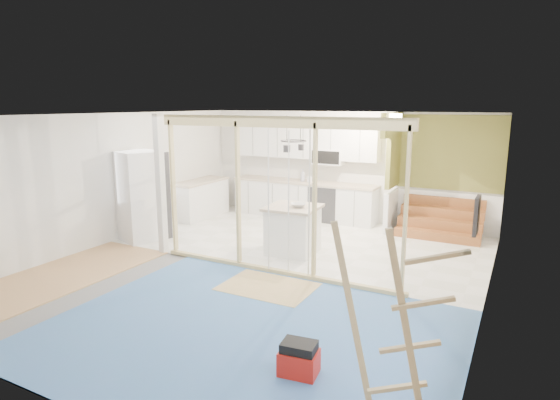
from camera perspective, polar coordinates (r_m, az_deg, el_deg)
The scene contains 17 objects.
room at distance 7.68m, azimuth -2.62°, elevation 0.55°, with size 7.01×8.01×2.61m.
floor_overlays at distance 8.04m, azimuth -1.85°, elevation -8.47°, with size 7.00×8.00×0.03m.
stud_frame at distance 7.76m, azimuth -4.37°, elevation 2.95°, with size 4.66×0.14×2.60m.
base_cabinets at distance 11.49m, azimuth -1.03°, elevation 0.07°, with size 4.45×2.24×0.93m.
upper_cabinets at distance 11.35m, azimuth 3.48°, elevation 6.81°, with size 3.60×0.41×0.85m.
green_partition at distance 10.47m, azimuth 17.59°, elevation 1.04°, with size 2.25×1.51×2.60m.
pot_rack at distance 9.38m, azimuth 1.60°, elevation 6.89°, with size 0.52×0.52×0.72m.
sheathing_panel at distance 4.75m, azimuth 22.45°, elevation -7.43°, with size 0.02×4.00×2.60m, color tan.
electrical_panel at distance 5.23m, azimuth 22.86°, elevation -1.73°, with size 0.04×0.30×0.40m, color #37383C.
ceiling_light at distance 9.80m, azimuth 13.70°, elevation 9.96°, with size 0.32×0.32×0.08m, color #FFEABF.
fridge at distance 9.96m, azimuth -16.70°, elevation 0.43°, with size 1.03×0.99×1.84m.
island at distance 8.77m, azimuth 1.59°, elevation -3.69°, with size 1.00×1.00×0.91m.
bowl at distance 8.59m, azimuth 2.25°, elevation -0.63°, with size 0.29×0.29×0.07m, color beige.
soap_bottle_a at distance 11.31m, azimuth 2.79°, elevation 3.03°, with size 0.11×0.12×0.30m, color #9FA1B2.
soap_bottle_b at distance 11.21m, azimuth 3.63°, elevation 2.67°, with size 0.09×0.09×0.19m, color white.
toolbox at distance 5.12m, azimuth 2.32°, elevation -18.87°, with size 0.43×0.34×0.37m.
ladder at distance 3.84m, azimuth 13.20°, elevation -16.76°, with size 1.00×0.22×1.90m.
Camera 1 is at (3.82, -6.50, 2.78)m, focal length 30.00 mm.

